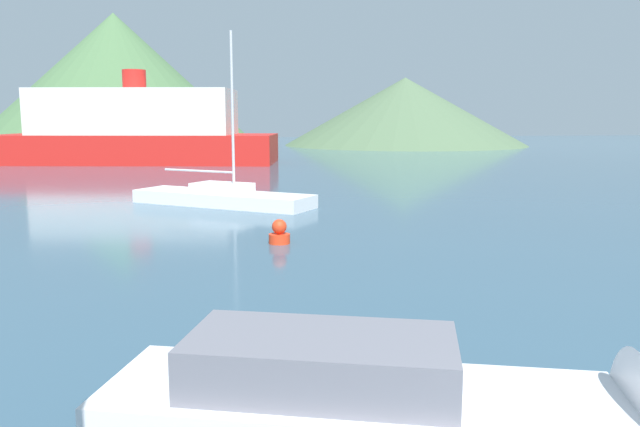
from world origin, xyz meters
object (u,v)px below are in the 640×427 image
at_px(sailboat_inner, 222,196).
at_px(buoy_marker, 279,233).
at_px(ferry_distant, 137,131).
at_px(motorboat_near, 424,409).

relative_size(sailboat_inner, buoy_marker, 10.64).
distance_m(sailboat_inner, ferry_distant, 28.48).
bearing_deg(sailboat_inner, motorboat_near, -48.34).
bearing_deg(buoy_marker, motorboat_near, -88.39).
relative_size(motorboat_near, buoy_marker, 10.11).
distance_m(motorboat_near, sailboat_inner, 21.17).
xyz_separation_m(motorboat_near, buoy_marker, (-0.34, 12.15, -0.08)).
bearing_deg(motorboat_near, sailboat_inner, 113.98).
relative_size(sailboat_inner, ferry_distant, 0.33).
xyz_separation_m(motorboat_near, sailboat_inner, (-1.85, 21.09, -0.00)).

